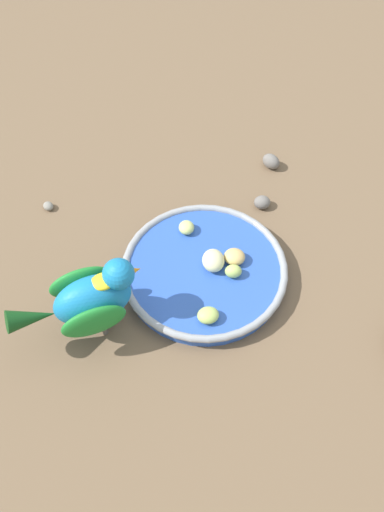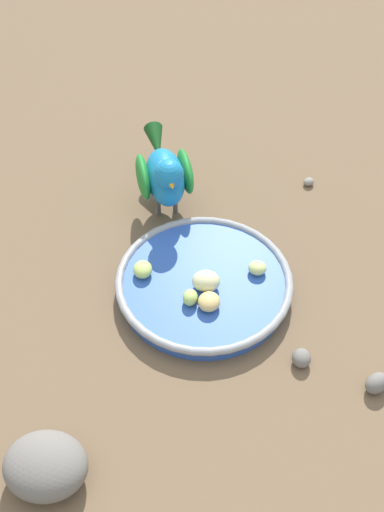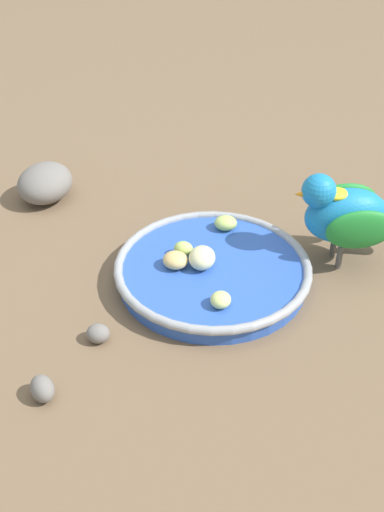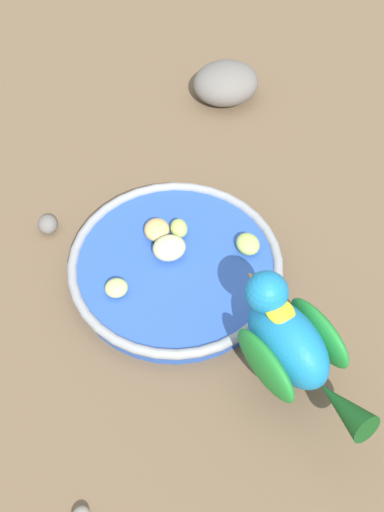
{
  "view_description": "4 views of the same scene",
  "coord_description": "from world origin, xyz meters",
  "px_view_note": "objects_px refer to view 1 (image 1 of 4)",
  "views": [
    {
      "loc": [
        -0.24,
        -0.46,
        0.71
      ],
      "look_at": [
        -0.03,
        -0.01,
        0.05
      ],
      "focal_mm": 41.01,
      "sensor_mm": 36.0,
      "label": 1
    },
    {
      "loc": [
        0.47,
        -0.17,
        0.63
      ],
      "look_at": [
        -0.04,
        -0.04,
        0.05
      ],
      "focal_mm": 41.3,
      "sensor_mm": 36.0,
      "label": 2
    },
    {
      "loc": [
        0.1,
        0.56,
        0.48
      ],
      "look_at": [
        0.01,
        -0.0,
        0.06
      ],
      "focal_mm": 43.59,
      "sensor_mm": 36.0,
      "label": 3
    },
    {
      "loc": [
        -0.39,
        0.22,
        0.64
      ],
      "look_at": [
        -0.04,
        -0.03,
        0.06
      ],
      "focal_mm": 47.91,
      "sensor_mm": 36.0,
      "label": 4
    }
  ],
  "objects_px": {
    "apple_piece_1": "(234,257)",
    "pebble_1": "(271,161)",
    "apple_piece_4": "(187,227)",
    "apple_piece_0": "(213,261)",
    "apple_piece_2": "(233,271)",
    "pebble_2": "(262,202)",
    "parrot": "(90,299)",
    "apple_piece_3": "(208,315)",
    "feeding_bowl": "(204,271)",
    "pebble_0": "(48,206)"
  },
  "relations": [
    {
      "from": "apple_piece_2",
      "to": "pebble_0",
      "type": "relative_size",
      "value": 1.34
    },
    {
      "from": "feeding_bowl",
      "to": "pebble_1",
      "type": "height_order",
      "value": "feeding_bowl"
    },
    {
      "from": "pebble_1",
      "to": "pebble_2",
      "type": "xyz_separation_m",
      "value": [
        -0.06,
        -0.07,
        -0.0
      ]
    },
    {
      "from": "feeding_bowl",
      "to": "apple_piece_4",
      "type": "bearing_deg",
      "value": 86.28
    },
    {
      "from": "apple_piece_2",
      "to": "pebble_0",
      "type": "xyz_separation_m",
      "value": [
        -0.2,
        0.25,
        -0.03
      ]
    },
    {
      "from": "parrot",
      "to": "apple_piece_3",
      "type": "bearing_deg",
      "value": -21.6
    },
    {
      "from": "feeding_bowl",
      "to": "apple_piece_2",
      "type": "height_order",
      "value": "apple_piece_2"
    },
    {
      "from": "feeding_bowl",
      "to": "apple_piece_3",
      "type": "xyz_separation_m",
      "value": [
        -0.03,
        -0.08,
        0.02
      ]
    },
    {
      "from": "apple_piece_0",
      "to": "apple_piece_4",
      "type": "xyz_separation_m",
      "value": [
        -0.01,
        0.07,
        -0.0
      ]
    },
    {
      "from": "feeding_bowl",
      "to": "apple_piece_2",
      "type": "distance_m",
      "value": 0.05
    },
    {
      "from": "apple_piece_0",
      "to": "parrot",
      "type": "relative_size",
      "value": 0.21
    },
    {
      "from": "apple_piece_4",
      "to": "apple_piece_3",
      "type": "bearing_deg",
      "value": -103.42
    },
    {
      "from": "apple_piece_2",
      "to": "pebble_1",
      "type": "relative_size",
      "value": 0.77
    },
    {
      "from": "apple_piece_1",
      "to": "apple_piece_2",
      "type": "xyz_separation_m",
      "value": [
        -0.01,
        -0.02,
        -0.0
      ]
    },
    {
      "from": "pebble_1",
      "to": "parrot",
      "type": "bearing_deg",
      "value": -154.98
    },
    {
      "from": "parrot",
      "to": "pebble_2",
      "type": "xyz_separation_m",
      "value": [
        0.31,
        0.1,
        -0.06
      ]
    },
    {
      "from": "pebble_0",
      "to": "pebble_1",
      "type": "height_order",
      "value": "pebble_1"
    },
    {
      "from": "apple_piece_2",
      "to": "pebble_1",
      "type": "xyz_separation_m",
      "value": [
        0.17,
        0.19,
        -0.02
      ]
    },
    {
      "from": "apple_piece_2",
      "to": "pebble_2",
      "type": "bearing_deg",
      "value": 45.72
    },
    {
      "from": "apple_piece_1",
      "to": "apple_piece_3",
      "type": "relative_size",
      "value": 1.04
    },
    {
      "from": "feeding_bowl",
      "to": "apple_piece_1",
      "type": "xyz_separation_m",
      "value": [
        0.04,
        -0.01,
        0.02
      ]
    },
    {
      "from": "apple_piece_1",
      "to": "pebble_1",
      "type": "relative_size",
      "value": 0.98
    },
    {
      "from": "parrot",
      "to": "pebble_0",
      "type": "distance_m",
      "value": 0.25
    },
    {
      "from": "apple_piece_2",
      "to": "parrot",
      "type": "relative_size",
      "value": 0.13
    },
    {
      "from": "pebble_1",
      "to": "pebble_2",
      "type": "relative_size",
      "value": 1.21
    },
    {
      "from": "apple_piece_0",
      "to": "parrot",
      "type": "bearing_deg",
      "value": -175.98
    },
    {
      "from": "apple_piece_2",
      "to": "pebble_2",
      "type": "height_order",
      "value": "apple_piece_2"
    },
    {
      "from": "apple_piece_2",
      "to": "pebble_0",
      "type": "bearing_deg",
      "value": 128.88
    },
    {
      "from": "pebble_2",
      "to": "apple_piece_2",
      "type": "bearing_deg",
      "value": -134.28
    },
    {
      "from": "apple_piece_0",
      "to": "apple_piece_2",
      "type": "relative_size",
      "value": 1.55
    },
    {
      "from": "apple_piece_0",
      "to": "pebble_1",
      "type": "xyz_separation_m",
      "value": [
        0.19,
        0.16,
        -0.02
      ]
    },
    {
      "from": "feeding_bowl",
      "to": "apple_piece_0",
      "type": "xyz_separation_m",
      "value": [
        0.01,
        -0.0,
        0.02
      ]
    },
    {
      "from": "apple_piece_2",
      "to": "parrot",
      "type": "bearing_deg",
      "value": 176.19
    },
    {
      "from": "apple_piece_4",
      "to": "apple_piece_0",
      "type": "bearing_deg",
      "value": -83.56
    },
    {
      "from": "feeding_bowl",
      "to": "apple_piece_1",
      "type": "height_order",
      "value": "apple_piece_1"
    },
    {
      "from": "apple_piece_0",
      "to": "apple_piece_3",
      "type": "height_order",
      "value": "apple_piece_0"
    },
    {
      "from": "apple_piece_0",
      "to": "pebble_2",
      "type": "bearing_deg",
      "value": 33.87
    },
    {
      "from": "parrot",
      "to": "pebble_0",
      "type": "xyz_separation_m",
      "value": [
        0.0,
        0.24,
        -0.07
      ]
    },
    {
      "from": "apple_piece_0",
      "to": "parrot",
      "type": "distance_m",
      "value": 0.19
    },
    {
      "from": "apple_piece_3",
      "to": "apple_piece_4",
      "type": "xyz_separation_m",
      "value": [
        0.04,
        0.15,
        -0.0
      ]
    },
    {
      "from": "parrot",
      "to": "pebble_1",
      "type": "height_order",
      "value": "parrot"
    },
    {
      "from": "parrot",
      "to": "pebble_1",
      "type": "relative_size",
      "value": 5.77
    },
    {
      "from": "feeding_bowl",
      "to": "pebble_0",
      "type": "distance_m",
      "value": 0.28
    },
    {
      "from": "apple_piece_2",
      "to": "apple_piece_4",
      "type": "bearing_deg",
      "value": 105.07
    },
    {
      "from": "apple_piece_1",
      "to": "pebble_1",
      "type": "xyz_separation_m",
      "value": [
        0.15,
        0.16,
        -0.02
      ]
    },
    {
      "from": "pebble_0",
      "to": "apple_piece_3",
      "type": "bearing_deg",
      "value": -65.2
    },
    {
      "from": "pebble_0",
      "to": "apple_piece_1",
      "type": "bearing_deg",
      "value": -46.8
    },
    {
      "from": "apple_piece_3",
      "to": "pebble_0",
      "type": "bearing_deg",
      "value": 114.8
    },
    {
      "from": "apple_piece_1",
      "to": "pebble_0",
      "type": "xyz_separation_m",
      "value": [
        -0.21,
        0.23,
        -0.03
      ]
    },
    {
      "from": "apple_piece_1",
      "to": "parrot",
      "type": "distance_m",
      "value": 0.22
    }
  ]
}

